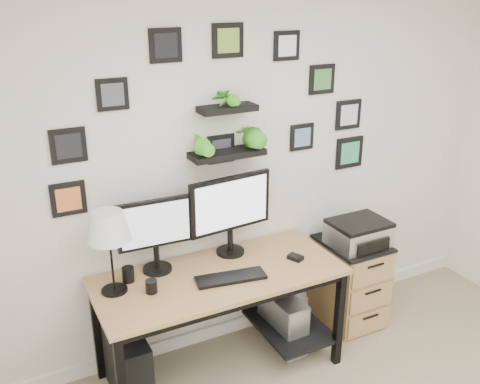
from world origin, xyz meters
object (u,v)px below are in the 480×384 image
table_lamp (108,228)px  printer (359,233)px  pc_tower_black (128,366)px  pc_tower_grey (283,322)px  monitor_right (231,209)px  mug (151,286)px  file_cabinet (350,281)px  desk (222,287)px  monitor_left (155,230)px

table_lamp → printer: 1.86m
pc_tower_black → pc_tower_grey: (1.14, -0.01, -0.02)m
monitor_right → table_lamp: (-0.84, -0.12, 0.09)m
monitor_right → mug: bearing=-160.1°
pc_tower_grey → file_cabinet: bearing=5.5°
desk → pc_tower_grey: 0.64m
desk → pc_tower_grey: (0.48, -0.00, -0.42)m
printer → table_lamp: bearing=178.2°
monitor_left → mug: size_ratio=6.09×
mug → monitor_left: bearing=63.3°
desk → pc_tower_black: bearing=179.4°
monitor_left → table_lamp: 0.36m
file_cabinet → monitor_right: bearing=172.5°
table_lamp → printer: table_lamp is taller
desk → mug: bearing=-174.3°
pc_tower_grey → desk: bearing=179.6°
monitor_left → printer: monitor_left is taller
mug → pc_tower_grey: size_ratio=0.19×
desk → file_cabinet: size_ratio=2.39×
monitor_left → printer: bearing=-6.6°
pc_tower_grey → file_cabinet: 0.66m
monitor_left → monitor_right: size_ratio=0.82×
monitor_left → file_cabinet: size_ratio=0.74×
pc_tower_grey → file_cabinet: (0.64, 0.06, 0.13)m
monitor_left → pc_tower_black: 0.88m
pc_tower_grey → table_lamp: bearing=176.6°
monitor_right → pc_tower_black: 1.20m
pc_tower_black → monitor_right: bearing=12.2°
pc_tower_black → file_cabinet: 1.79m
monitor_right → file_cabinet: bearing=-7.5°
table_lamp → pc_tower_grey: 1.51m
pc_tower_grey → pc_tower_black: bearing=179.5°
table_lamp → desk: bearing=-5.5°
monitor_right → printer: (0.97, -0.17, -0.32)m
desk → printer: 1.13m
mug → pc_tower_grey: mug is taller
mug → file_cabinet: bearing=3.8°
monitor_left → file_cabinet: (1.49, -0.13, -0.70)m
monitor_right → table_lamp: 0.85m
monitor_left → desk: bearing=-26.2°
monitor_right → file_cabinet: size_ratio=0.90×
desk → monitor_right: monitor_right is taller
pc_tower_grey → printer: size_ratio=1.00×
desk → pc_tower_black: (-0.66, 0.01, -0.40)m
desk → file_cabinet: desk is taller
desk → monitor_right: size_ratio=2.65×
monitor_left → file_cabinet: bearing=-4.8°
mug → file_cabinet: 1.68m
mug → printer: (1.61, 0.06, -0.02)m
desk → printer: printer is taller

